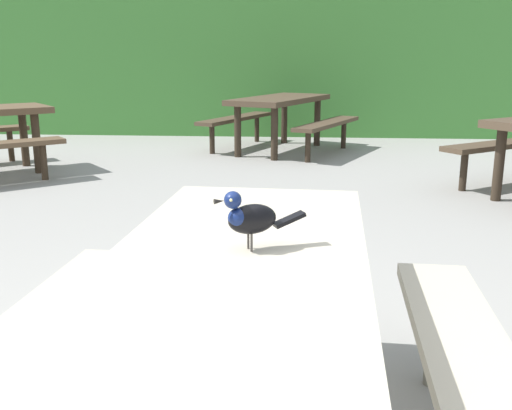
{
  "coord_description": "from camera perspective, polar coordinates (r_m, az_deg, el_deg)",
  "views": [
    {
      "loc": [
        0.46,
        -1.36,
        1.31
      ],
      "look_at": [
        0.33,
        0.46,
        0.84
      ],
      "focal_mm": 41.53,
      "sensor_mm": 36.0,
      "label": 1
    }
  ],
  "objects": [
    {
      "name": "picnic_table_far_centre",
      "position": [
        8.2,
        2.32,
        9.07
      ],
      "size": [
        2.23,
        2.24,
        0.74
      ],
      "color": "#473828",
      "rests_on": "ground"
    },
    {
      "name": "picnic_table_foreground",
      "position": [
        1.78,
        -1.96,
        -10.58
      ],
      "size": [
        1.77,
        1.84,
        0.74
      ],
      "color": "#B2A893",
      "rests_on": "ground"
    },
    {
      "name": "bird_grackle",
      "position": [
        1.74,
        -0.69,
        -1.16
      ],
      "size": [
        0.27,
        0.15,
        0.18
      ],
      "color": "black",
      "rests_on": "picnic_table_foreground"
    },
    {
      "name": "hedge_wall",
      "position": [
        10.72,
        1.85,
        13.1
      ],
      "size": [
        28.0,
        2.25,
        2.16
      ],
      "primitive_type": "cube",
      "color": "#428438",
      "rests_on": "ground"
    }
  ]
}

